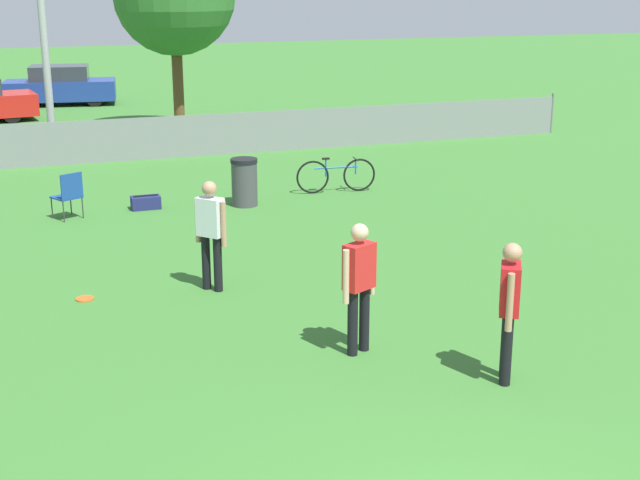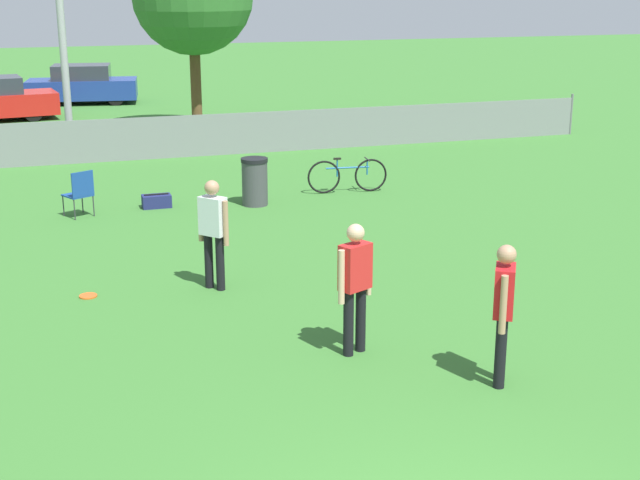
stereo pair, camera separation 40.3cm
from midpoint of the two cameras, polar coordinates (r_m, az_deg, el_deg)
name	(u,v)px [view 1 (the left image)]	position (r m, az deg, el deg)	size (l,w,h in m)	color
fence_backline	(131,139)	(23.58, -12.50, 6.30)	(25.41, 0.07, 1.21)	gray
player_thrower_red	(359,279)	(10.96, 1.46, -2.53)	(0.51, 0.37, 1.68)	black
player_defender_red	(509,303)	(10.37, 10.93, -3.96)	(0.39, 0.49, 1.68)	black
player_receiver_white	(211,228)	(13.33, -7.87, 0.77)	(0.42, 0.44, 1.68)	black
frisbee_disc	(85,299)	(13.59, -15.64, -3.64)	(0.27, 0.27, 0.03)	#E5591E
folding_chair_sideline	(69,193)	(18.04, -16.41, 2.89)	(0.63, 0.63, 0.93)	#333338
bicycle_sideline	(336,175)	(19.58, 0.45, 4.16)	(1.78, 0.44, 0.78)	black
trash_bin	(244,182)	(18.46, -5.49, 3.71)	(0.56, 0.56, 0.99)	#3F3F44
gear_bag_sideline	(146,202)	(18.57, -11.70, 2.36)	(0.58, 0.32, 0.29)	navy
parked_car_blue	(60,86)	(34.95, -16.61, 9.42)	(4.20, 2.28, 1.44)	black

